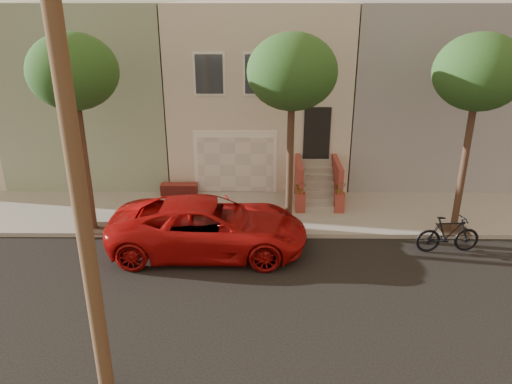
{
  "coord_description": "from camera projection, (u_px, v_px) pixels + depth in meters",
  "views": [
    {
      "loc": [
        0.07,
        -10.85,
        7.39
      ],
      "look_at": [
        -0.06,
        3.0,
        1.83
      ],
      "focal_mm": 34.43,
      "sensor_mm": 36.0,
      "label": 1
    }
  ],
  "objects": [
    {
      "name": "ground",
      "position": [
        257.0,
        300.0,
        12.83
      ],
      "size": [
        90.0,
        90.0,
        0.0
      ],
      "primitive_type": "plane",
      "color": "black",
      "rests_on": "ground"
    },
    {
      "name": "sidewalk",
      "position": [
        258.0,
        213.0,
        17.76
      ],
      "size": [
        40.0,
        3.7,
        0.15
      ],
      "primitive_type": "cube",
      "color": "#9C988D",
      "rests_on": "ground"
    },
    {
      "name": "house_row",
      "position": [
        259.0,
        86.0,
        21.85
      ],
      "size": [
        33.1,
        11.7,
        7.0
      ],
      "color": "beige",
      "rests_on": "sidewalk"
    },
    {
      "name": "tree_left",
      "position": [
        73.0,
        73.0,
        14.53
      ],
      "size": [
        2.7,
        2.57,
        6.3
      ],
      "color": "#2D2116",
      "rests_on": "sidewalk"
    },
    {
      "name": "tree_mid",
      "position": [
        292.0,
        73.0,
        14.48
      ],
      "size": [
        2.7,
        2.57,
        6.3
      ],
      "color": "#2D2116",
      "rests_on": "sidewalk"
    },
    {
      "name": "tree_right",
      "position": [
        479.0,
        74.0,
        14.43
      ],
      "size": [
        2.7,
        2.57,
        6.3
      ],
      "color": "#2D2116",
      "rests_on": "sidewalk"
    },
    {
      "name": "pickup_truck",
      "position": [
        209.0,
        226.0,
        14.99
      ],
      "size": [
        6.01,
        2.78,
        1.67
      ],
      "primitive_type": "imported",
      "rotation": [
        0.0,
        0.0,
        1.57
      ],
      "color": "#AB0E0E",
      "rests_on": "ground"
    },
    {
      "name": "motorcycle",
      "position": [
        448.0,
        234.0,
        15.02
      ],
      "size": [
        2.01,
        0.69,
        1.19
      ],
      "primitive_type": "imported",
      "rotation": [
        0.0,
        0.0,
        1.64
      ],
      "color": "black",
      "rests_on": "ground"
    }
  ]
}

